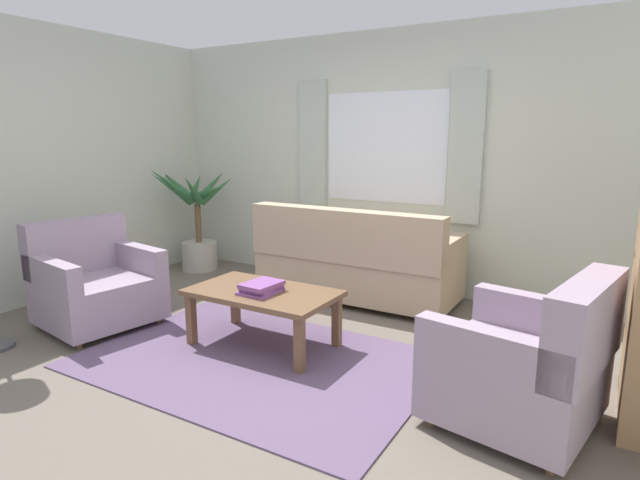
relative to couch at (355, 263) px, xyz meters
The scene contains 11 objects.
ground_plane 1.65m from the couch, 89.13° to the right, with size 6.24×6.24×0.00m, color #6B6056.
wall_back 1.14m from the couch, 87.87° to the left, with size 5.32×0.12×2.60m, color beige.
wall_left 3.22m from the couch, 148.69° to the right, with size 0.12×4.40×2.60m, color beige.
window_with_curtains 1.22m from the couch, 87.56° to the left, with size 1.98×0.07×1.40m.
area_rug 1.64m from the couch, 89.13° to the right, with size 2.42×1.65×0.01m, color #604C6B.
couch is the anchor object (origin of this frame).
armchair_left 2.32m from the couch, 133.18° to the right, with size 0.95×0.96×0.88m.
armchair_right 2.34m from the couch, 39.67° to the right, with size 0.96×0.98×0.88m.
coffee_table 1.35m from the couch, 94.02° to the right, with size 1.10×0.64×0.44m.
book_stack_on_table 1.40m from the couch, 92.84° to the right, with size 0.25×0.31×0.08m.
potted_plant 2.14m from the couch, behind, with size 1.08×1.20×1.27m.
Camera 1 is at (2.13, -2.72, 1.59)m, focal length 28.99 mm.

